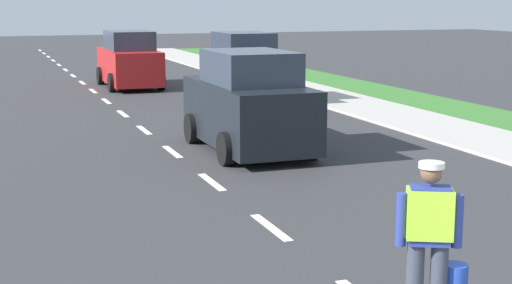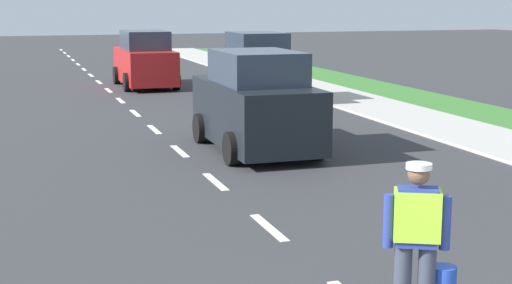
{
  "view_description": "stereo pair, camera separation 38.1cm",
  "coord_description": "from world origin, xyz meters",
  "px_view_note": "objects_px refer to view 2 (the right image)",
  "views": [
    {
      "loc": [
        -3.87,
        -4.39,
        3.26
      ],
      "look_at": [
        0.1,
        6.62,
        1.1
      ],
      "focal_mm": 54.27,
      "sensor_mm": 36.0,
      "label": 1
    },
    {
      "loc": [
        -3.51,
        -4.52,
        3.26
      ],
      "look_at": [
        0.1,
        6.62,
        1.1
      ],
      "focal_mm": 54.27,
      "sensor_mm": 36.0,
      "label": 2
    }
  ],
  "objects_px": {
    "car_outgoing_far": "(145,61)",
    "car_parked_far": "(256,70)",
    "car_outgoing_ahead": "(256,105)",
    "road_worker": "(419,235)"
  },
  "relations": [
    {
      "from": "car_outgoing_far",
      "to": "car_parked_far",
      "type": "bearing_deg",
      "value": -63.42
    },
    {
      "from": "road_worker",
      "to": "car_parked_far",
      "type": "distance_m",
      "value": 17.5
    },
    {
      "from": "car_outgoing_ahead",
      "to": "car_outgoing_far",
      "type": "bearing_deg",
      "value": 90.5
    },
    {
      "from": "car_outgoing_ahead",
      "to": "car_outgoing_far",
      "type": "distance_m",
      "value": 13.23
    },
    {
      "from": "car_outgoing_ahead",
      "to": "car_parked_far",
      "type": "xyz_separation_m",
      "value": [
        2.56,
        7.89,
        0.02
      ]
    },
    {
      "from": "road_worker",
      "to": "car_outgoing_ahead",
      "type": "height_order",
      "value": "car_outgoing_ahead"
    },
    {
      "from": "car_parked_far",
      "to": "car_outgoing_ahead",
      "type": "bearing_deg",
      "value": -107.95
    },
    {
      "from": "car_parked_far",
      "to": "road_worker",
      "type": "bearing_deg",
      "value": -102.58
    },
    {
      "from": "road_worker",
      "to": "car_outgoing_far",
      "type": "relative_size",
      "value": 0.39
    },
    {
      "from": "car_outgoing_ahead",
      "to": "road_worker",
      "type": "bearing_deg",
      "value": -97.77
    }
  ]
}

